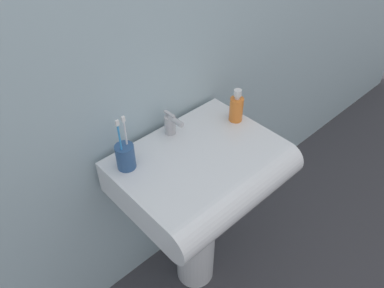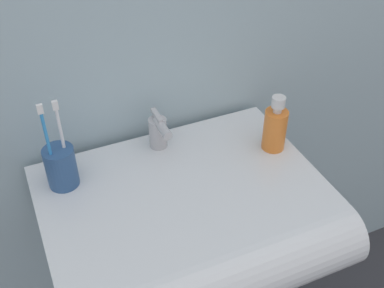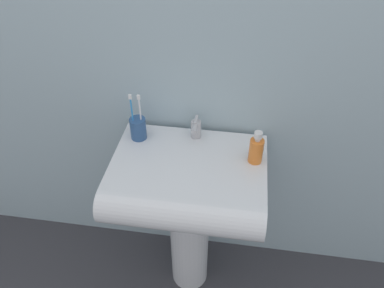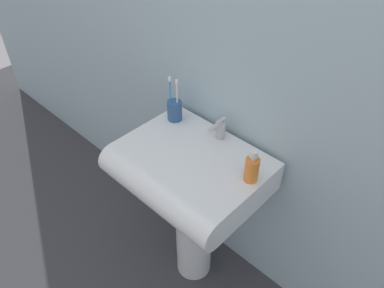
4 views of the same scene
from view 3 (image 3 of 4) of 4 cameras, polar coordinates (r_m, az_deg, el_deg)
The scene contains 7 objects.
ground_plane at distance 2.17m, azimuth -0.34°, elevation -19.17°, with size 6.00×6.00×0.00m, color #38383D.
wall_back at distance 1.51m, azimuth 0.98°, elevation 14.00°, with size 5.00×0.05×2.40m, color #9EB7C1.
sink_pedestal at distance 1.88m, azimuth -0.38°, elevation -13.71°, with size 0.19×0.19×0.70m, color white.
sink_basin at distance 1.52m, azimuth -0.76°, elevation -5.92°, with size 0.62×0.49×0.14m.
faucet at distance 1.59m, azimuth 0.58°, elevation 2.37°, with size 0.04×0.10×0.09m.
toothbrush_cup at distance 1.60m, azimuth -8.21°, elevation 2.46°, with size 0.07×0.07×0.22m.
soap_bottle at distance 1.49m, azimuth 9.75°, elevation -0.84°, with size 0.06×0.06×0.15m.
Camera 3 is at (0.17, -1.09, 1.87)m, focal length 35.00 mm.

